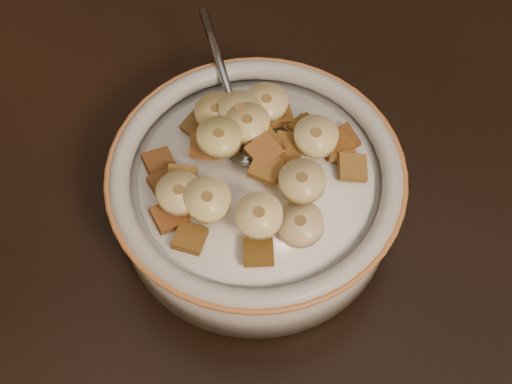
% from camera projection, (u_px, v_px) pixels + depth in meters
% --- Properties ---
extents(cereal_bowl, '(0.20, 0.20, 0.05)m').
position_uv_depth(cereal_bowl, '(256.00, 196.00, 0.53)').
color(cereal_bowl, beige).
rests_on(cereal_bowl, table).
extents(milk, '(0.17, 0.17, 0.00)m').
position_uv_depth(milk, '(256.00, 178.00, 0.50)').
color(milk, white).
rests_on(milk, cereal_bowl).
extents(spoon, '(0.06, 0.06, 0.01)m').
position_uv_depth(spoon, '(243.00, 139.00, 0.52)').
color(spoon, gray).
rests_on(spoon, cereal_bowl).
extents(cereal_square_0, '(0.03, 0.03, 0.01)m').
position_uv_depth(cereal_square_0, '(306.00, 129.00, 0.51)').
color(cereal_square_0, brown).
rests_on(cereal_square_0, milk).
extents(cereal_square_1, '(0.03, 0.03, 0.01)m').
position_uv_depth(cereal_square_1, '(171.00, 216.00, 0.48)').
color(cereal_square_1, '#9B582A').
rests_on(cereal_square_1, milk).
extents(cereal_square_2, '(0.03, 0.03, 0.01)m').
position_uv_depth(cereal_square_2, '(263.00, 141.00, 0.49)').
color(cereal_square_2, brown).
rests_on(cereal_square_2, milk).
extents(cereal_square_3, '(0.02, 0.02, 0.01)m').
position_uv_depth(cereal_square_3, '(306.00, 130.00, 0.52)').
color(cereal_square_3, brown).
rests_on(cereal_square_3, milk).
extents(cereal_square_4, '(0.02, 0.02, 0.01)m').
position_uv_depth(cereal_square_4, '(190.00, 238.00, 0.47)').
color(cereal_square_4, brown).
rests_on(cereal_square_4, milk).
extents(cereal_square_5, '(0.03, 0.03, 0.01)m').
position_uv_depth(cereal_square_5, '(258.00, 252.00, 0.47)').
color(cereal_square_5, brown).
rests_on(cereal_square_5, milk).
extents(cereal_square_6, '(0.03, 0.03, 0.01)m').
position_uv_depth(cereal_square_6, '(181.00, 179.00, 0.49)').
color(cereal_square_6, olive).
rests_on(cereal_square_6, milk).
extents(cereal_square_7, '(0.03, 0.03, 0.01)m').
position_uv_depth(cereal_square_7, '(338.00, 141.00, 0.51)').
color(cereal_square_7, brown).
rests_on(cereal_square_7, milk).
extents(cereal_square_8, '(0.02, 0.02, 0.01)m').
position_uv_depth(cereal_square_8, '(207.00, 194.00, 0.48)').
color(cereal_square_8, brown).
rests_on(cereal_square_8, milk).
extents(cereal_square_9, '(0.03, 0.03, 0.01)m').
position_uv_depth(cereal_square_9, '(204.00, 146.00, 0.51)').
color(cereal_square_9, '#9B5F33').
rests_on(cereal_square_9, milk).
extents(cereal_square_10, '(0.03, 0.03, 0.01)m').
position_uv_depth(cereal_square_10, '(352.00, 167.00, 0.50)').
color(cereal_square_10, olive).
rests_on(cereal_square_10, milk).
extents(cereal_square_11, '(0.03, 0.03, 0.01)m').
position_uv_depth(cereal_square_11, '(282.00, 166.00, 0.49)').
color(cereal_square_11, brown).
rests_on(cereal_square_11, milk).
extents(cereal_square_12, '(0.02, 0.02, 0.01)m').
position_uv_depth(cereal_square_12, '(198.00, 125.00, 0.52)').
color(cereal_square_12, brown).
rests_on(cereal_square_12, milk).
extents(cereal_square_13, '(0.03, 0.03, 0.01)m').
position_uv_depth(cereal_square_13, '(168.00, 216.00, 0.48)').
color(cereal_square_13, '#975528').
rests_on(cereal_square_13, milk).
extents(cereal_square_14, '(0.03, 0.03, 0.01)m').
position_uv_depth(cereal_square_14, '(166.00, 184.00, 0.50)').
color(cereal_square_14, brown).
rests_on(cereal_square_14, milk).
extents(cereal_square_15, '(0.03, 0.03, 0.01)m').
position_uv_depth(cereal_square_15, '(304.00, 133.00, 0.51)').
color(cereal_square_15, olive).
rests_on(cereal_square_15, milk).
extents(cereal_square_16, '(0.03, 0.03, 0.01)m').
position_uv_depth(cereal_square_16, '(264.00, 151.00, 0.49)').
color(cereal_square_16, '#9A5C33').
rests_on(cereal_square_16, milk).
extents(cereal_square_17, '(0.03, 0.03, 0.01)m').
position_uv_depth(cereal_square_17, '(301.00, 129.00, 0.51)').
color(cereal_square_17, '#936035').
rests_on(cereal_square_17, milk).
extents(cereal_square_18, '(0.03, 0.03, 0.01)m').
position_uv_depth(cereal_square_18, '(213.00, 128.00, 0.52)').
color(cereal_square_18, olive).
rests_on(cereal_square_18, milk).
extents(cereal_square_19, '(0.03, 0.03, 0.01)m').
position_uv_depth(cereal_square_19, '(278.00, 116.00, 0.52)').
color(cereal_square_19, '#9A5E1D').
rests_on(cereal_square_19, milk).
extents(cereal_square_20, '(0.03, 0.03, 0.01)m').
position_uv_depth(cereal_square_20, '(264.00, 144.00, 0.50)').
color(cereal_square_20, brown).
rests_on(cereal_square_20, milk).
extents(cereal_square_21, '(0.03, 0.03, 0.01)m').
position_uv_depth(cereal_square_21, '(342.00, 140.00, 0.51)').
color(cereal_square_21, brown).
rests_on(cereal_square_21, milk).
extents(cereal_square_22, '(0.02, 0.02, 0.01)m').
position_uv_depth(cereal_square_22, '(266.00, 168.00, 0.48)').
color(cereal_square_22, brown).
rests_on(cereal_square_22, milk).
extents(cereal_square_23, '(0.02, 0.02, 0.01)m').
position_uv_depth(cereal_square_23, '(289.00, 147.00, 0.50)').
color(cereal_square_23, brown).
rests_on(cereal_square_23, milk).
extents(cereal_square_24, '(0.03, 0.03, 0.01)m').
position_uv_depth(cereal_square_24, '(340.00, 149.00, 0.51)').
color(cereal_square_24, brown).
rests_on(cereal_square_24, milk).
extents(cereal_square_25, '(0.02, 0.02, 0.01)m').
position_uv_depth(cereal_square_25, '(231.00, 134.00, 0.51)').
color(cereal_square_25, '#925B21').
rests_on(cereal_square_25, milk).
extents(cereal_square_26, '(0.03, 0.03, 0.01)m').
position_uv_depth(cereal_square_26, '(159.00, 163.00, 0.51)').
color(cereal_square_26, brown).
rests_on(cereal_square_26, milk).
extents(banana_slice_0, '(0.04, 0.04, 0.01)m').
position_uv_depth(banana_slice_0, '(208.00, 200.00, 0.47)').
color(banana_slice_0, beige).
rests_on(banana_slice_0, milk).
extents(banana_slice_1, '(0.04, 0.04, 0.01)m').
position_uv_depth(banana_slice_1, '(316.00, 137.00, 0.49)').
color(banana_slice_1, '#E6C98A').
rests_on(banana_slice_1, milk).
extents(banana_slice_2, '(0.04, 0.04, 0.01)m').
position_uv_depth(banana_slice_2, '(259.00, 216.00, 0.46)').
color(banana_slice_2, '#FFEBA9').
rests_on(banana_slice_2, milk).
extents(banana_slice_3, '(0.04, 0.04, 0.01)m').
position_uv_depth(banana_slice_3, '(247.00, 123.00, 0.50)').
color(banana_slice_3, '#D9BE79').
rests_on(banana_slice_3, milk).
extents(banana_slice_4, '(0.04, 0.04, 0.01)m').
position_uv_depth(banana_slice_4, '(217.00, 112.00, 0.51)').
color(banana_slice_4, '#FEDF88').
rests_on(banana_slice_4, milk).
extents(banana_slice_5, '(0.04, 0.04, 0.01)m').
position_uv_depth(banana_slice_5, '(219.00, 137.00, 0.48)').
color(banana_slice_5, '#F1E183').
rests_on(banana_slice_5, milk).
extents(banana_slice_6, '(0.04, 0.04, 0.01)m').
position_uv_depth(banana_slice_6, '(266.00, 103.00, 0.52)').
color(banana_slice_6, beige).
rests_on(banana_slice_6, milk).
extents(banana_slice_7, '(0.04, 0.04, 0.01)m').
position_uv_depth(banana_slice_7, '(240.00, 112.00, 0.50)').
color(banana_slice_7, tan).
rests_on(banana_slice_7, milk).
extents(banana_slice_8, '(0.04, 0.04, 0.01)m').
position_uv_depth(banana_slice_8, '(302.00, 181.00, 0.47)').
color(banana_slice_8, '#FAE29D').
rests_on(banana_slice_8, milk).
extents(banana_slice_9, '(0.04, 0.04, 0.02)m').
position_uv_depth(banana_slice_9, '(300.00, 224.00, 0.46)').
color(banana_slice_9, beige).
rests_on(banana_slice_9, milk).
extents(banana_slice_10, '(0.04, 0.04, 0.01)m').
position_uv_depth(banana_slice_10, '(179.00, 193.00, 0.47)').
color(banana_slice_10, beige).
rests_on(banana_slice_10, milk).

